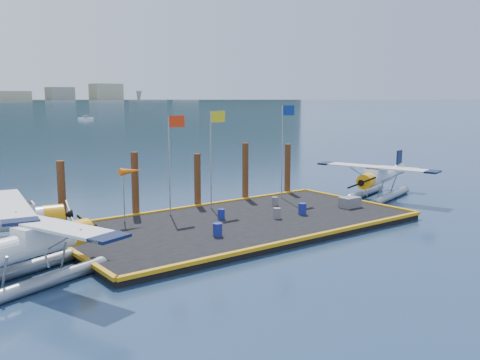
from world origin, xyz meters
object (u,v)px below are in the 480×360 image
object	(u,v)px
seaplane_b	(3,225)
drum_4	(275,201)
crate	(350,202)
flagpole_yellow	(213,145)
seaplane_a	(33,248)
piling_2	(198,182)
drum_1	(277,213)
seaplane_d	(378,180)
piling_3	(245,173)
drum_3	(218,230)
drum_2	(302,209)
windsock	(131,172)
flagpole_blue	(284,137)
flagpole_red	(172,149)
drum_0	(221,214)
piling_1	(135,186)
piling_4	(287,171)
piling_0	(62,196)

from	to	relation	value
seaplane_b	drum_4	distance (m)	16.76
crate	flagpole_yellow	bearing A→B (deg)	144.97
seaplane_a	seaplane_b	distance (m)	4.90
flagpole_yellow	piling_2	xyz separation A→B (m)	(-0.20, 1.60, -2.61)
seaplane_b	drum_1	distance (m)	14.80
seaplane_d	piling_3	size ratio (longest dim) A/B	2.09
drum_4	drum_3	bearing A→B (deg)	-150.98
drum_3	piling_3	bearing A→B (deg)	44.51
seaplane_a	piling_2	world-z (taller)	piling_2
seaplane_b	drum_2	world-z (taller)	seaplane_b
drum_3	piling_2	distance (m)	8.30
crate	windsock	world-z (taller)	windsock
drum_2	flagpole_yellow	distance (m)	6.89
piling_3	flagpole_blue	bearing A→B (deg)	-36.07
seaplane_a	flagpole_red	distance (m)	11.99
flagpole_blue	piling_3	distance (m)	3.72
drum_0	piling_1	bearing A→B (deg)	127.26
flagpole_yellow	piling_1	world-z (taller)	flagpole_yellow
drum_0	piling_4	bearing A→B (deg)	25.48
drum_0	crate	world-z (taller)	crate
drum_3	flagpole_red	distance (m)	6.91
seaplane_a	piling_4	size ratio (longest dim) A/B	2.27
piling_3	piling_4	bearing A→B (deg)	0.00
seaplane_d	windsock	size ratio (longest dim) A/B	2.88
drum_2	piling_0	xyz separation A→B (m)	(-12.50, 6.34, 1.25)
seaplane_d	drum_0	world-z (taller)	seaplane_d
drum_2	flagpole_blue	distance (m)	6.72
seaplane_b	drum_0	bearing A→B (deg)	90.17
seaplane_b	flagpole_yellow	xyz separation A→B (m)	(13.00, 1.04, 3.06)
drum_4	piling_4	bearing A→B (deg)	38.80
seaplane_b	flagpole_red	distance (m)	10.48
drum_1	drum_4	size ratio (longest dim) A/B	1.12
crate	flagpole_yellow	distance (m)	9.60
piling_1	piling_4	distance (m)	12.50
piling_1	piling_4	size ratio (longest dim) A/B	1.05
piling_2	piling_4	xyz separation A→B (m)	(8.00, 0.00, 0.10)
drum_2	piling_4	bearing A→B (deg)	54.61
flagpole_blue	drum_1	bearing A→B (deg)	-135.16
drum_2	piling_3	distance (m)	6.51
drum_4	seaplane_a	bearing A→B (deg)	-165.66
crate	piling_1	xyz separation A→B (m)	(-11.93, 6.67, 1.37)
piling_2	piling_4	distance (m)	8.00
drum_1	piling_3	size ratio (longest dim) A/B	0.14
piling_0	piling_3	distance (m)	13.00
piling_1	piling_3	size ratio (longest dim) A/B	0.98
drum_1	piling_3	bearing A→B (deg)	68.50
drum_3	flagpole_yellow	size ratio (longest dim) A/B	0.11
drum_4	drum_2	bearing A→B (deg)	-98.20
drum_1	piling_2	bearing A→B (deg)	103.97
drum_1	crate	distance (m)	5.90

